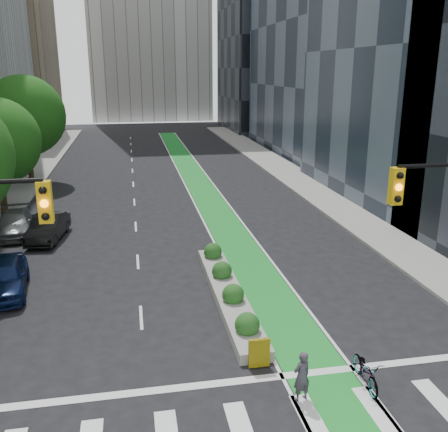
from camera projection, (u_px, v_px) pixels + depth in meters
name	position (u px, v px, depth m)	size (l,w,h in m)	color
ground	(234.00, 407.00, 14.42)	(160.00, 160.00, 0.00)	black
sidewalk_left	(3.00, 204.00, 35.87)	(3.60, 90.00, 0.15)	gray
sidewalk_right	(314.00, 190.00, 40.05)	(3.60, 90.00, 0.15)	gray
bike_lane_paint	(198.00, 182.00, 43.23)	(2.20, 70.00, 0.01)	#198A2A
building_dark_end	(271.00, 38.00, 78.08)	(14.00, 18.00, 28.00)	black
tree_far	(25.00, 116.00, 41.02)	(6.60, 6.60, 9.00)	black
median_planter	(228.00, 290.00, 21.16)	(1.20, 10.26, 1.10)	gray
bicycle	(366.00, 371.00, 15.31)	(0.67, 1.91, 1.00)	gray
cyclist	(302.00, 376.00, 14.53)	(0.58, 0.38, 1.59)	#3C3641
parked_car_left_near	(4.00, 277.00, 21.58)	(1.80, 4.47, 1.52)	#0B1944
parked_car_left_mid	(48.00, 228.00, 28.40)	(1.52, 4.35, 1.43)	black
parked_car_left_far	(15.00, 223.00, 29.34)	(1.88, 4.61, 1.34)	slate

